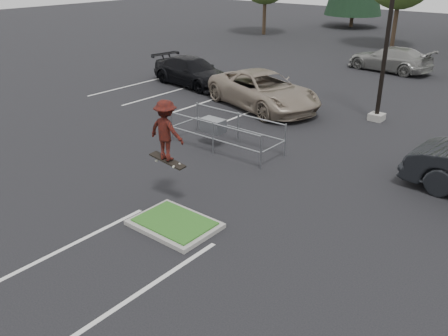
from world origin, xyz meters
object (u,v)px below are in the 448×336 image
Objects in this scene: cart_corral at (216,126)px; car_l_tan at (263,90)px; skateboarder at (166,131)px; car_far_silver at (390,59)px; car_l_black at (192,72)px; light_pole at (391,11)px.

car_l_tan is at bearing 106.40° from cart_corral.
skateboarder reaches higher than cart_corral.
car_l_black is at bearing -27.25° from car_far_silver.
cart_corral is 0.82× the size of car_far_silver.
car_l_black is at bearing 97.06° from car_l_tan.
cart_corral is 0.70× the size of car_l_tan.
car_l_black reaches higher than cart_corral.
car_l_black is (-5.50, 1.03, -0.08)m from car_l_tan.
cart_corral is at bearing 6.54° from car_far_silver.
light_pole is at bearing 62.93° from cart_corral.
car_far_silver reaches higher than cart_corral.
skateboarder is at bearing -143.08° from car_l_tan.
cart_corral is 16.76m from car_far_silver.
car_l_tan is at bearing -162.95° from light_pole.
car_l_tan is 1.15× the size of car_l_black.
car_far_silver is (1.62, 11.53, -0.09)m from car_l_tan.
car_l_tan is at bearing -75.41° from skateboarder.
light_pole reaches higher than car_l_tan.
car_l_tan is at bearing -92.97° from car_l_black.
skateboarder reaches higher than car_l_tan.
light_pole is 8.50m from cart_corral.
skateboarder is 13.77m from car_l_black.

